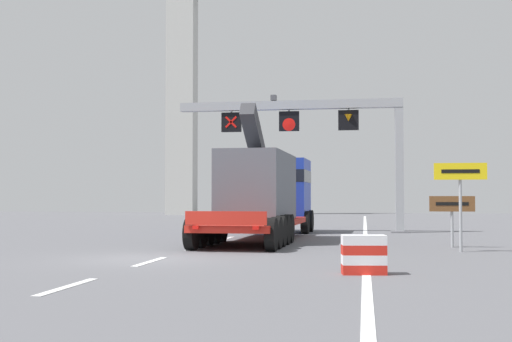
% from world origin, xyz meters
% --- Properties ---
extents(ground, '(112.00, 112.00, 0.00)m').
position_xyz_m(ground, '(0.00, 0.00, 0.00)').
color(ground, '#5B5B60').
extents(lane_markings, '(0.20, 43.67, 0.01)m').
position_xyz_m(lane_markings, '(0.36, 14.54, 0.01)').
color(lane_markings, silver).
rests_on(lane_markings, ground).
extents(edge_line_right, '(0.20, 63.00, 0.01)m').
position_xyz_m(edge_line_right, '(6.20, 12.00, 0.01)').
color(edge_line_right, silver).
rests_on(edge_line_right, ground).
extents(overhead_lane_gantry, '(11.71, 0.90, 7.02)m').
position_xyz_m(overhead_lane_gantry, '(3.90, 15.50, 5.43)').
color(overhead_lane_gantry, '#9EA0A5').
rests_on(overhead_lane_gantry, ground).
extents(heavy_haul_truck_red, '(3.28, 14.11, 5.30)m').
position_xyz_m(heavy_haul_truck_red, '(1.99, 10.54, 1.99)').
color(heavy_haul_truck_red, red).
rests_on(heavy_haul_truck_red, ground).
extents(exit_sign_yellow, '(1.66, 0.15, 2.87)m').
position_xyz_m(exit_sign_yellow, '(9.23, 3.86, 2.21)').
color(exit_sign_yellow, '#9EA0A5').
rests_on(exit_sign_yellow, ground).
extents(tourist_info_sign_brown, '(1.56, 0.15, 1.81)m').
position_xyz_m(tourist_info_sign_brown, '(9.21, 5.83, 1.37)').
color(tourist_info_sign_brown, '#9EA0A5').
rests_on(tourist_info_sign_brown, ground).
extents(crash_barrier_striped, '(1.06, 0.63, 0.90)m').
position_xyz_m(crash_barrier_striped, '(6.14, -2.88, 0.45)').
color(crash_barrier_striped, red).
rests_on(crash_barrier_striped, ground).
extents(bridge_pylon_distant, '(9.00, 2.00, 36.87)m').
position_xyz_m(bridge_pylon_distant, '(-11.87, 46.13, 18.83)').
color(bridge_pylon_distant, '#B7B7B2').
rests_on(bridge_pylon_distant, ground).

